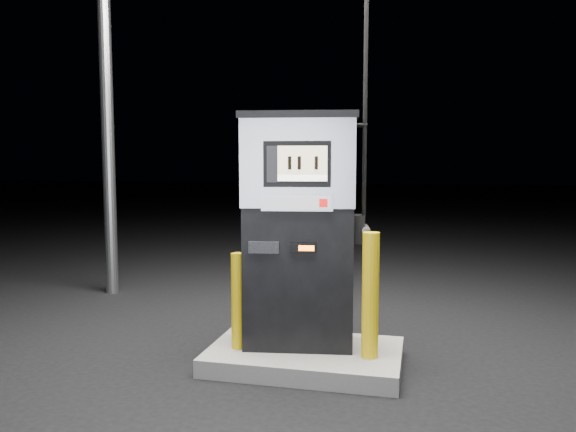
# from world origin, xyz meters

# --- Properties ---
(ground) EXTENTS (80.00, 80.00, 0.00)m
(ground) POSITION_xyz_m (0.00, 0.00, 0.00)
(ground) COLOR black
(ground) RESTS_ON ground
(pump_island) EXTENTS (1.60, 1.00, 0.15)m
(pump_island) POSITION_xyz_m (0.00, 0.00, 0.07)
(pump_island) COLOR #5F5F5A
(pump_island) RESTS_ON ground
(fuel_dispenser) EXTENTS (1.12, 0.72, 4.08)m
(fuel_dispenser) POSITION_xyz_m (-0.07, 0.10, 1.16)
(fuel_dispenser) COLOR black
(fuel_dispenser) RESTS_ON pump_island
(bollard_left) EXTENTS (0.14, 0.14, 0.81)m
(bollard_left) POSITION_xyz_m (-0.55, -0.13, 0.55)
(bollard_left) COLOR gold
(bollard_left) RESTS_ON pump_island
(bollard_right) EXTENTS (0.14, 0.14, 1.01)m
(bollard_right) POSITION_xyz_m (0.55, -0.10, 0.66)
(bollard_right) COLOR gold
(bollard_right) RESTS_ON pump_island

